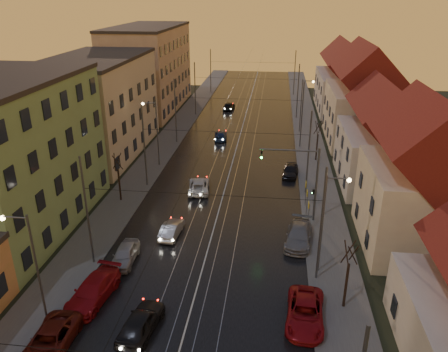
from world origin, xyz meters
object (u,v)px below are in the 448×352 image
at_px(driving_car_1, 172,229).
at_px(parked_right_1, 299,235).
at_px(driving_car_0, 141,322).
at_px(street_lamp_1, 327,215).
at_px(driving_car_2, 199,186).
at_px(street_lamp_2, 155,127).
at_px(traffic_light_mast, 306,175).
at_px(street_lamp_0, 31,261).
at_px(parked_left_2, 93,291).
at_px(driving_car_4, 229,106).
at_px(parked_left_1, 50,341).
at_px(parked_left_3, 125,254).
at_px(parked_right_2, 290,170).
at_px(driving_car_3, 221,135).
at_px(parked_right_0, 305,313).
at_px(street_lamp_3, 303,101).

height_order(driving_car_1, parked_right_1, parked_right_1).
relative_size(driving_car_0, parked_right_1, 0.88).
distance_m(street_lamp_1, driving_car_2, 18.29).
height_order(street_lamp_2, traffic_light_mast, street_lamp_2).
height_order(traffic_light_mast, driving_car_1, traffic_light_mast).
xyz_separation_m(street_lamp_2, parked_right_1, (16.59, -16.00, -4.15)).
xyz_separation_m(street_lamp_0, parked_left_2, (2.24, 2.79, -4.13)).
distance_m(street_lamp_1, traffic_light_mast, 8.08).
relative_size(driving_car_4, parked_left_2, 0.79).
height_order(street_lamp_1, driving_car_4, street_lamp_1).
height_order(street_lamp_2, driving_car_1, street_lamp_2).
bearing_deg(parked_left_1, parked_left_3, 81.07).
bearing_deg(driving_car_1, street_lamp_0, 68.61).
distance_m(driving_car_1, parked_right_1, 10.98).
height_order(street_lamp_1, parked_right_1, street_lamp_1).
xyz_separation_m(traffic_light_mast, driving_car_4, (-11.30, 40.43, -3.90)).
bearing_deg(parked_left_1, traffic_light_mast, 48.44).
distance_m(parked_left_2, parked_right_2, 27.69).
height_order(traffic_light_mast, parked_left_1, traffic_light_mast).
bearing_deg(driving_car_3, driving_car_4, -93.94).
bearing_deg(street_lamp_0, driving_car_3, 80.61).
distance_m(driving_car_1, parked_right_0, 14.59).
bearing_deg(driving_car_0, parked_right_0, -160.29).
distance_m(street_lamp_1, parked_left_2, 17.30).
relative_size(traffic_light_mast, parked_right_1, 1.42).
bearing_deg(parked_left_2, driving_car_3, 91.15).
bearing_deg(parked_right_1, driving_car_1, -171.80).
bearing_deg(driving_car_0, driving_car_3, -82.36).
height_order(traffic_light_mast, parked_right_1, traffic_light_mast).
height_order(street_lamp_1, driving_car_1, street_lamp_1).
distance_m(parked_left_1, parked_left_3, 9.58).
relative_size(street_lamp_0, driving_car_3, 1.89).
distance_m(street_lamp_3, driving_car_3, 13.38).
height_order(street_lamp_3, parked_left_1, street_lamp_3).
bearing_deg(parked_left_3, parked_right_1, 16.53).
height_order(street_lamp_3, parked_left_3, street_lamp_3).
xyz_separation_m(traffic_light_mast, driving_car_1, (-11.48, -4.08, -3.96)).
xyz_separation_m(traffic_light_mast, driving_car_0, (-10.69, -15.83, -3.83)).
xyz_separation_m(driving_car_3, parked_right_1, (10.11, -27.19, 0.12)).
relative_size(traffic_light_mast, parked_right_2, 1.81).
bearing_deg(street_lamp_3, driving_car_4, 134.95).
xyz_separation_m(street_lamp_1, parked_left_3, (-15.31, -0.48, -4.20)).
bearing_deg(traffic_light_mast, driving_car_1, -160.42).
bearing_deg(street_lamp_0, street_lamp_2, 90.00).
distance_m(street_lamp_2, driving_car_1, 17.56).
height_order(driving_car_2, driving_car_3, driving_car_2).
xyz_separation_m(driving_car_3, parked_left_3, (-3.59, -31.66, 0.08)).
relative_size(street_lamp_3, parked_left_2, 1.53).
bearing_deg(parked_left_1, driving_car_1, 72.89).
xyz_separation_m(traffic_light_mast, parked_left_2, (-14.86, -13.21, -3.84)).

